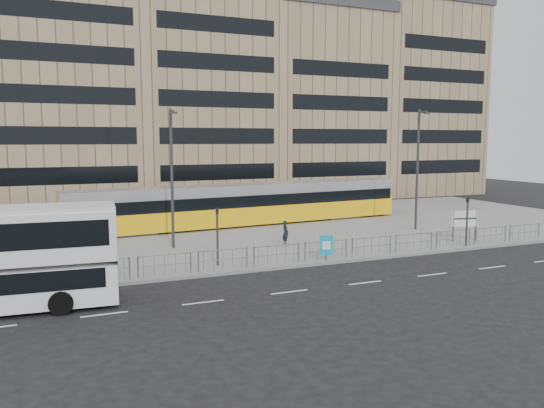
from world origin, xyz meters
name	(u,v)px	position (x,y,z in m)	size (l,w,h in m)	color
ground	(292,268)	(0.00, 0.00, 0.00)	(120.00, 120.00, 0.00)	black
plaza	(224,231)	(0.00, 12.00, 0.07)	(64.00, 24.00, 0.15)	slate
kerb	(292,267)	(0.00, 0.05, 0.07)	(64.00, 0.25, 0.17)	gray
building_row	(175,85)	(1.55, 34.27, 12.91)	(70.40, 18.40, 31.20)	maroon
pedestrian_barrier	(321,246)	(2.00, 0.50, 0.98)	(32.07, 0.07, 1.10)	gray
road_markings	(347,285)	(1.00, -4.00, 0.01)	(62.00, 0.12, 0.01)	white
tram	(245,205)	(2.30, 13.76, 1.77)	(27.49, 4.97, 3.23)	yellow
station_sign	(465,220)	(13.44, 1.86, 1.56)	(1.72, 0.55, 2.03)	#2D2D30
ad_panel	(326,246)	(2.26, 0.40, 0.97)	(0.75, 0.18, 1.41)	#2D2D30
pedestrian	(285,233)	(1.96, 5.26, 0.93)	(0.57, 0.37, 1.56)	black
traffic_light_west	(217,229)	(-3.67, 1.55, 2.12)	(0.19, 0.22, 3.10)	#2D2D30
traffic_light_east	(467,215)	(12.33, 0.50, 2.12)	(0.19, 0.22, 3.10)	#2D2D30
lamp_post_west	(172,173)	(-4.85, 7.07, 4.80)	(0.45, 1.04, 8.56)	#2D2D30
lamp_post_east	(418,165)	(13.35, 6.80, 4.97)	(0.45, 1.04, 8.88)	#2D2D30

